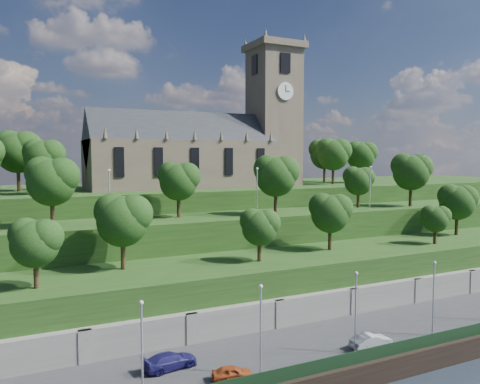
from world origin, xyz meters
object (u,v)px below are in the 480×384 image
car_middle (371,341)px  car_right (170,361)px  car_left (232,373)px  church (209,144)px

car_middle → car_right: car_right is taller
car_middle → car_right: (-18.64, 4.17, 0.00)m
car_left → car_middle: car_middle is taller
church → car_middle: (-0.66, -43.26, -19.83)m
church → car_left: 50.03m
car_left → car_middle: 14.64m
car_middle → church: bearing=0.6°
car_left → car_right: 5.78m
church → car_middle: church is taller
church → car_left: bearing=-109.5°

